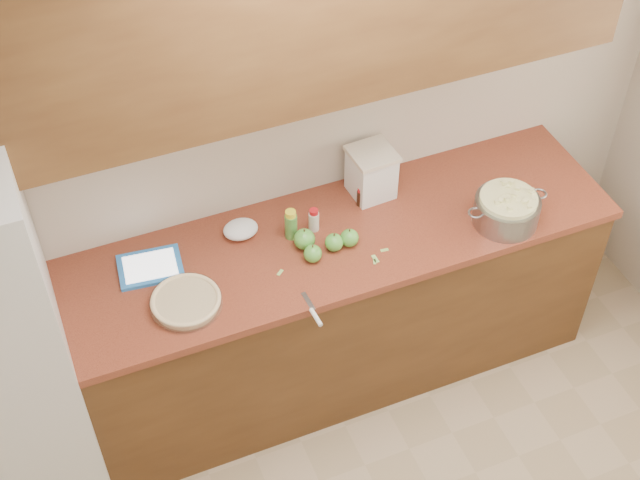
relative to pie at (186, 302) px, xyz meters
name	(u,v)px	position (x,y,z in m)	size (l,w,h in m)	color
counter_run	(317,311)	(0.61, 0.13, -0.48)	(2.64, 0.68, 0.92)	#593519
upper_cabinets	(300,10)	(0.61, 0.29, 1.01)	(2.60, 0.34, 0.70)	brown
pie	(186,302)	(0.00, 0.00, 0.00)	(0.29, 0.29, 0.05)	silver
colander	(507,210)	(1.42, -0.06, 0.04)	(0.38, 0.28, 0.14)	gray
flour_canister	(371,172)	(0.95, 0.33, 0.10)	(0.20, 0.20, 0.23)	white
tablet	(150,267)	(-0.08, 0.25, -0.01)	(0.28, 0.23, 0.02)	blue
paring_knife	(315,315)	(0.45, -0.24, -0.02)	(0.03, 0.19, 0.02)	gray
lemon_bottle	(291,225)	(0.52, 0.21, 0.05)	(0.05, 0.05, 0.15)	#4C8C38
cinnamon_shaker	(314,220)	(0.63, 0.21, 0.03)	(0.05, 0.05, 0.11)	beige
vanilla_bottle	(361,197)	(0.88, 0.27, 0.02)	(0.03, 0.03, 0.09)	black
mixing_bowl	(374,175)	(1.00, 0.39, 0.02)	(0.19, 0.19, 0.07)	silver
paper_towel	(241,229)	(0.33, 0.30, 0.01)	(0.15, 0.12, 0.06)	white
apple_left	(304,239)	(0.55, 0.13, 0.02)	(0.09, 0.09, 0.10)	#50A037
apple_center	(334,242)	(0.66, 0.07, 0.02)	(0.08, 0.08, 0.09)	#50A037
apple_front	(313,254)	(0.56, 0.04, 0.01)	(0.08, 0.08, 0.09)	#50A037
apple_extra	(349,238)	(0.73, 0.07, 0.02)	(0.08, 0.08, 0.09)	#50A037
peel_a	(375,259)	(0.80, -0.05, -0.02)	(0.05, 0.02, 0.00)	#98C45F
peel_b	(385,250)	(0.86, -0.02, -0.02)	(0.03, 0.01, 0.00)	#98C45F
peel_c	(375,262)	(0.79, -0.07, -0.02)	(0.03, 0.01, 0.00)	#98C45F
peel_d	(280,272)	(0.41, 0.03, -0.02)	(0.03, 0.01, 0.00)	#98C45F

